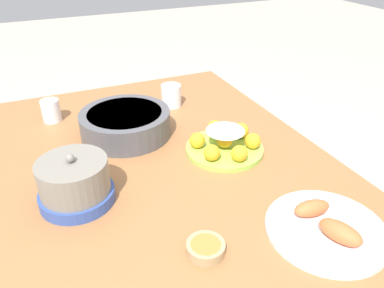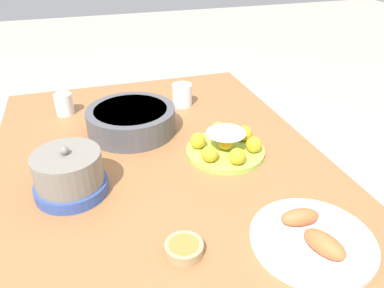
{
  "view_description": "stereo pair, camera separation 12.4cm",
  "coord_description": "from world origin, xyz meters",
  "px_view_note": "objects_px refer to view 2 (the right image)",
  "views": [
    {
      "loc": [
        -1.0,
        0.32,
        1.41
      ],
      "look_at": [
        -0.03,
        -0.11,
        0.77
      ],
      "focal_mm": 35.0,
      "sensor_mm": 36.0,
      "label": 1
    },
    {
      "loc": [
        -1.05,
        0.21,
        1.41
      ],
      "look_at": [
        -0.03,
        -0.11,
        0.77
      ],
      "focal_mm": 35.0,
      "sensor_mm": 36.0,
      "label": 2
    }
  ],
  "objects_px": {
    "cup_near": "(182,95)",
    "warming_pot": "(69,174)",
    "dining_table": "(160,176)",
    "serving_bowl": "(131,119)",
    "sauce_bowl": "(184,248)",
    "seafood_platter": "(313,238)",
    "cup_far": "(64,104)",
    "cake_plate": "(226,145)"
  },
  "relations": [
    {
      "from": "dining_table",
      "to": "cup_far",
      "type": "relative_size",
      "value": 15.93
    },
    {
      "from": "serving_bowl",
      "to": "seafood_platter",
      "type": "height_order",
      "value": "serving_bowl"
    },
    {
      "from": "dining_table",
      "to": "serving_bowl",
      "type": "bearing_deg",
      "value": 15.94
    },
    {
      "from": "serving_bowl",
      "to": "cup_near",
      "type": "bearing_deg",
      "value": -54.77
    },
    {
      "from": "seafood_platter",
      "to": "warming_pot",
      "type": "relative_size",
      "value": 1.47
    },
    {
      "from": "sauce_bowl",
      "to": "cup_near",
      "type": "relative_size",
      "value": 1.0
    },
    {
      "from": "dining_table",
      "to": "serving_bowl",
      "type": "relative_size",
      "value": 4.25
    },
    {
      "from": "cup_far",
      "to": "cake_plate",
      "type": "bearing_deg",
      "value": -133.01
    },
    {
      "from": "dining_table",
      "to": "warming_pot",
      "type": "bearing_deg",
      "value": 113.25
    },
    {
      "from": "cake_plate",
      "to": "seafood_platter",
      "type": "height_order",
      "value": "cake_plate"
    },
    {
      "from": "serving_bowl",
      "to": "sauce_bowl",
      "type": "height_order",
      "value": "serving_bowl"
    },
    {
      "from": "sauce_bowl",
      "to": "cup_far",
      "type": "distance_m",
      "value": 0.9
    },
    {
      "from": "dining_table",
      "to": "warming_pot",
      "type": "relative_size",
      "value": 6.66
    },
    {
      "from": "sauce_bowl",
      "to": "warming_pot",
      "type": "xyz_separation_m",
      "value": [
        0.32,
        0.24,
        0.05
      ]
    },
    {
      "from": "seafood_platter",
      "to": "cup_near",
      "type": "height_order",
      "value": "cup_near"
    },
    {
      "from": "cup_near",
      "to": "cup_far",
      "type": "height_order",
      "value": "cup_near"
    },
    {
      "from": "sauce_bowl",
      "to": "cup_near",
      "type": "distance_m",
      "value": 0.84
    },
    {
      "from": "cake_plate",
      "to": "seafood_platter",
      "type": "distance_m",
      "value": 0.45
    },
    {
      "from": "warming_pot",
      "to": "seafood_platter",
      "type": "bearing_deg",
      "value": -124.47
    },
    {
      "from": "warming_pot",
      "to": "serving_bowl",
      "type": "bearing_deg",
      "value": -35.53
    },
    {
      "from": "cup_near",
      "to": "warming_pot",
      "type": "relative_size",
      "value": 0.45
    },
    {
      "from": "serving_bowl",
      "to": "cup_far",
      "type": "xyz_separation_m",
      "value": [
        0.23,
        0.24,
        -0.01
      ]
    },
    {
      "from": "cup_far",
      "to": "seafood_platter",
      "type": "bearing_deg",
      "value": -148.76
    },
    {
      "from": "dining_table",
      "to": "seafood_platter",
      "type": "relative_size",
      "value": 4.54
    },
    {
      "from": "serving_bowl",
      "to": "cup_near",
      "type": "xyz_separation_m",
      "value": [
        0.17,
        -0.24,
        -0.0
      ]
    },
    {
      "from": "sauce_bowl",
      "to": "cup_far",
      "type": "bearing_deg",
      "value": 16.39
    },
    {
      "from": "cup_near",
      "to": "sauce_bowl",
      "type": "bearing_deg",
      "value": 164.39
    },
    {
      "from": "cup_near",
      "to": "dining_table",
      "type": "bearing_deg",
      "value": 152.97
    },
    {
      "from": "sauce_bowl",
      "to": "warming_pot",
      "type": "height_order",
      "value": "warming_pot"
    },
    {
      "from": "cake_plate",
      "to": "serving_bowl",
      "type": "height_order",
      "value": "serving_bowl"
    },
    {
      "from": "seafood_platter",
      "to": "dining_table",
      "type": "bearing_deg",
      "value": 28.31
    },
    {
      "from": "cake_plate",
      "to": "sauce_bowl",
      "type": "relative_size",
      "value": 2.85
    },
    {
      "from": "sauce_bowl",
      "to": "warming_pot",
      "type": "bearing_deg",
      "value": 37.59
    },
    {
      "from": "serving_bowl",
      "to": "cup_far",
      "type": "distance_m",
      "value": 0.33
    },
    {
      "from": "cup_near",
      "to": "warming_pot",
      "type": "height_order",
      "value": "warming_pot"
    },
    {
      "from": "cake_plate",
      "to": "seafood_platter",
      "type": "relative_size",
      "value": 0.87
    },
    {
      "from": "cake_plate",
      "to": "seafood_platter",
      "type": "xyz_separation_m",
      "value": [
        -0.45,
        -0.05,
        -0.02
      ]
    },
    {
      "from": "dining_table",
      "to": "seafood_platter",
      "type": "bearing_deg",
      "value": -151.69
    },
    {
      "from": "dining_table",
      "to": "cup_near",
      "type": "bearing_deg",
      "value": -27.03
    },
    {
      "from": "cup_near",
      "to": "cup_far",
      "type": "relative_size",
      "value": 1.07
    },
    {
      "from": "cup_near",
      "to": "warming_pot",
      "type": "bearing_deg",
      "value": 136.14
    },
    {
      "from": "sauce_bowl",
      "to": "cup_near",
      "type": "bearing_deg",
      "value": -15.61
    }
  ]
}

